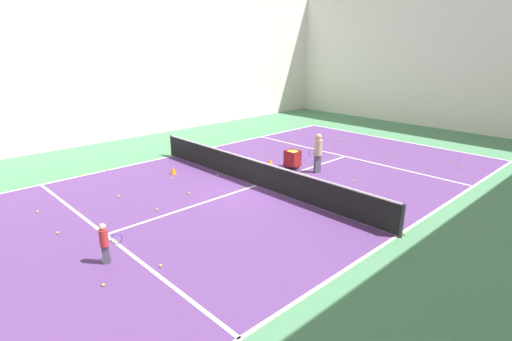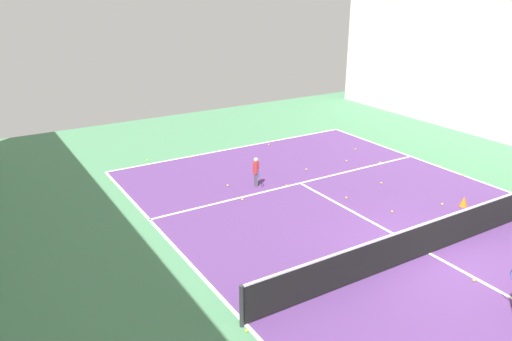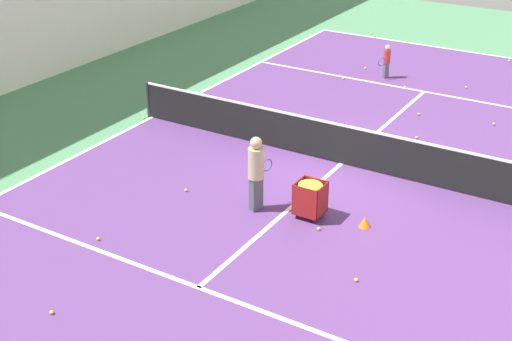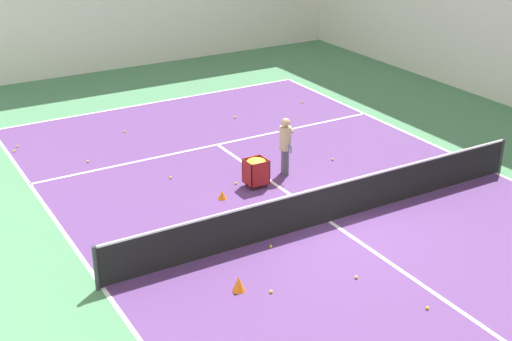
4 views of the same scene
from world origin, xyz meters
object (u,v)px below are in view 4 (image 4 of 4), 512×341
(tennis_net, at_px, (331,203))
(coach_at_net, at_px, (285,143))
(training_cone_0, at_px, (222,195))
(ball_cart, at_px, (256,167))
(training_cone_1, at_px, (239,284))

(tennis_net, distance_m, coach_at_net, 3.10)
(tennis_net, height_order, training_cone_0, tennis_net)
(ball_cart, bearing_deg, training_cone_0, -169.61)
(coach_at_net, relative_size, training_cone_1, 5.00)
(training_cone_0, xyz_separation_m, training_cone_1, (-1.75, -4.03, 0.05))
(coach_at_net, distance_m, training_cone_1, 6.13)
(ball_cart, bearing_deg, tennis_net, -79.03)
(tennis_net, relative_size, training_cone_0, 48.41)
(coach_at_net, bearing_deg, training_cone_1, -22.74)
(tennis_net, distance_m, training_cone_1, 3.78)
(tennis_net, height_order, coach_at_net, coach_at_net)
(tennis_net, bearing_deg, ball_cart, 100.97)
(coach_at_net, bearing_deg, tennis_net, 7.58)
(training_cone_0, bearing_deg, coach_at_net, 12.68)
(ball_cart, relative_size, training_cone_1, 2.43)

